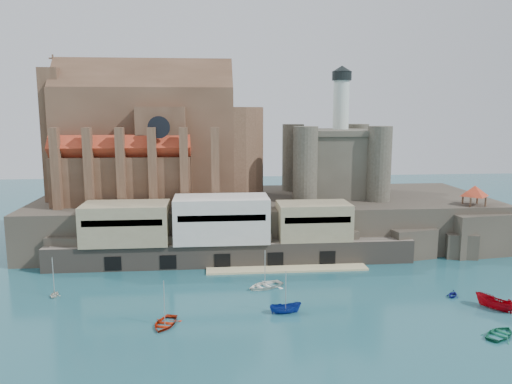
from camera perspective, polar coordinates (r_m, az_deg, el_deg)
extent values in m
plane|color=#194A55|center=(77.21, 4.14, -13.02)|extent=(300.00, 300.00, 0.00)
cube|color=#2C2721|center=(113.69, 0.91, -3.02)|extent=(100.00, 34.00, 10.00)
cube|color=#2C2721|center=(100.99, -20.13, -6.37)|extent=(9.00, 5.00, 6.00)
cube|color=#2C2721|center=(98.07, -11.01, -6.42)|extent=(9.00, 5.00, 6.00)
cube|color=#2C2721|center=(97.79, -0.99, -6.29)|extent=(9.00, 5.00, 6.00)
cube|color=#2C2721|center=(100.42, 8.79, -5.98)|extent=(9.00, 5.00, 6.00)
cube|color=#2C2721|center=(105.38, 17.30, -5.57)|extent=(9.00, 5.00, 6.00)
cube|color=#63594F|center=(96.87, -2.72, -6.91)|extent=(70.00, 6.00, 4.50)
cube|color=#CABB86|center=(94.14, 3.57, -8.74)|extent=(30.00, 4.00, 0.40)
cube|color=black|center=(95.93, -16.01, -7.84)|extent=(3.00, 0.40, 2.60)
cube|color=black|center=(94.55, -10.00, -7.87)|extent=(3.00, 0.40, 2.60)
cube|color=black|center=(94.22, -3.87, -7.81)|extent=(3.00, 0.40, 2.60)
cube|color=black|center=(94.94, 2.23, -7.66)|extent=(3.00, 0.40, 2.60)
cube|color=black|center=(96.70, 8.16, -7.43)|extent=(3.00, 0.40, 2.60)
cube|color=gray|center=(97.60, -14.61, -3.45)|extent=(16.00, 9.00, 7.50)
cube|color=beige|center=(96.17, -3.97, -3.05)|extent=(18.00, 9.00, 8.50)
cube|color=gray|center=(98.34, 6.59, -3.26)|extent=(14.00, 8.00, 7.00)
cube|color=#503525|center=(113.54, -12.40, 5.42)|extent=(38.00, 14.00, 24.00)
cube|color=#503525|center=(113.40, -12.61, 11.48)|extent=(38.00, 13.01, 13.01)
cylinder|color=#503525|center=(112.91, -2.72, 4.58)|extent=(14.00, 14.00, 20.00)
cube|color=#503525|center=(113.26, -10.35, 4.46)|extent=(10.00, 20.00, 20.00)
cube|color=#503525|center=(105.49, -15.05, 1.20)|extent=(28.00, 5.00, 10.00)
cube|color=#503525|center=(124.09, -13.58, 2.44)|extent=(28.00, 5.00, 10.00)
cube|color=#AB331D|center=(104.79, -15.20, 4.78)|extent=(28.00, 5.66, 5.66)
cube|color=#AB331D|center=(123.50, -13.70, 5.48)|extent=(28.00, 5.66, 5.66)
cube|color=#503525|center=(117.32, -21.73, 6.07)|extent=(4.00, 10.00, 28.00)
cylinder|color=black|center=(100.94, -11.05, 7.27)|extent=(4.40, 0.30, 4.40)
cube|color=#503525|center=(104.98, -21.87, 2.47)|extent=(1.60, 2.20, 16.00)
cube|color=#503525|center=(103.37, -18.57, 2.55)|extent=(1.60, 2.20, 16.00)
cube|color=#503525|center=(102.11, -15.18, 2.64)|extent=(1.60, 2.20, 16.00)
cube|color=#503525|center=(101.22, -11.72, 2.71)|extent=(1.60, 2.20, 16.00)
cube|color=#503525|center=(100.70, -8.21, 2.78)|extent=(1.60, 2.20, 16.00)
cube|color=#503525|center=(100.57, -4.68, 2.83)|extent=(1.60, 2.20, 16.00)
cube|color=#413E33|center=(115.51, 8.80, 3.10)|extent=(16.00, 16.00, 14.00)
cube|color=#413E33|center=(114.96, 8.90, 6.77)|extent=(17.00, 17.00, 1.20)
cylinder|color=#413E33|center=(105.92, 5.65, 3.15)|extent=(5.20, 5.20, 16.00)
cylinder|color=#413E33|center=(110.05, 13.87, 3.15)|extent=(5.20, 5.20, 16.00)
cylinder|color=#413E33|center=(121.59, 4.24, 3.96)|extent=(5.20, 5.20, 16.00)
cylinder|color=#413E33|center=(125.21, 11.50, 3.96)|extent=(5.20, 5.20, 16.00)
cylinder|color=silver|center=(117.29, 9.69, 9.53)|extent=(3.60, 3.60, 12.00)
cylinder|color=black|center=(117.54, 9.78, 12.94)|extent=(4.40, 4.40, 2.00)
cone|color=black|center=(117.65, 9.81, 13.72)|extent=(4.60, 4.60, 1.40)
cube|color=#2C2721|center=(113.24, 23.43, -4.19)|extent=(12.00, 10.00, 8.70)
cube|color=#2C2721|center=(109.25, 22.26, -5.60)|extent=(6.00, 5.00, 5.00)
cube|color=#2C2721|center=(117.67, 25.07, -4.49)|extent=(5.00, 4.00, 6.00)
cube|color=#503525|center=(112.33, 23.58, -1.96)|extent=(4.20, 4.20, 0.30)
cylinder|color=#503525|center=(109.93, 23.29, -1.40)|extent=(0.36, 0.36, 3.20)
cylinder|color=#503525|center=(111.49, 24.74, -1.36)|extent=(0.36, 0.36, 3.20)
cylinder|color=#503525|center=(112.71, 22.52, -1.11)|extent=(0.36, 0.36, 3.20)
cylinder|color=#503525|center=(114.23, 23.95, -1.07)|extent=(0.36, 0.36, 3.20)
pyramid|color=#AB331D|center=(111.65, 23.72, 0.13)|extent=(6.40, 6.40, 2.20)
imported|color=#AC2007|center=(72.37, -10.37, -14.74)|extent=(4.19, 2.25, 5.63)
imported|color=navy|center=(75.31, 3.39, -13.61)|extent=(1.92, 1.88, 4.71)
imported|color=#166C4D|center=(75.52, 26.14, -14.53)|extent=(3.28, 3.89, 5.57)
imported|color=beige|center=(87.35, -22.02, -11.00)|extent=(2.33, 1.52, 2.60)
imported|color=#91020C|center=(84.41, 25.54, -11.95)|extent=(3.12, 3.14, 5.89)
imported|color=white|center=(85.06, 1.03, -10.84)|extent=(3.33, 4.65, 6.40)
imported|color=navy|center=(86.99, 21.55, -11.05)|extent=(2.74, 2.68, 2.76)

